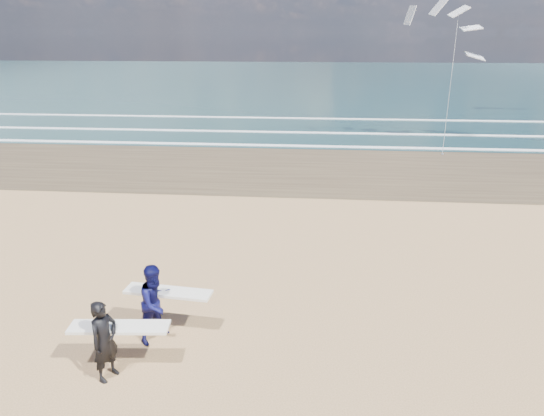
{
  "coord_description": "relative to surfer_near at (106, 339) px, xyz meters",
  "views": [
    {
      "loc": [
        5.18,
        -9.19,
        7.2
      ],
      "look_at": [
        3.85,
        6.0,
        1.67
      ],
      "focal_mm": 32.0,
      "sensor_mm": 36.0,
      "label": 1
    }
  ],
  "objects": [
    {
      "name": "foam_breakers",
      "position": [
        19.17,
        28.75,
        -0.91
      ],
      "size": [
        220.0,
        11.7,
        0.05
      ],
      "color": "white",
      "rests_on": "ground"
    },
    {
      "name": "kite_1",
      "position": [
        13.04,
        24.49,
        4.51
      ],
      "size": [
        6.09,
        4.77,
        9.68
      ],
      "color": "slate",
      "rests_on": "ground"
    },
    {
      "name": "ocean",
      "position": [
        19.17,
        72.65,
        -0.95
      ],
      "size": [
        220.0,
        100.0,
        0.02
      ],
      "primitive_type": "cube",
      "color": "#1A383A",
      "rests_on": "ground"
    },
    {
      "name": "surfer_far",
      "position": [
        0.64,
        1.52,
        0.05
      ],
      "size": [
        2.24,
        1.33,
        2.0
      ],
      "color": "#0B0C3E",
      "rests_on": "ground"
    },
    {
      "name": "surfer_near",
      "position": [
        0.0,
        0.0,
        0.0
      ],
      "size": [
        2.24,
        1.1,
        1.89
      ],
      "color": "black",
      "rests_on": "ground"
    }
  ]
}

